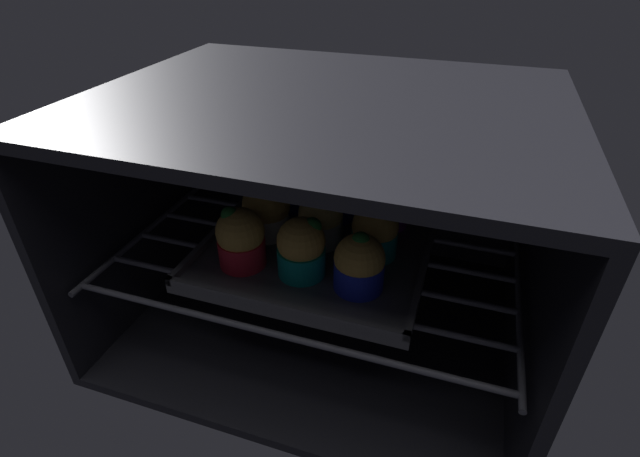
# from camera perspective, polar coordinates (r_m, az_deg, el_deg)

# --- Properties ---
(oven_cavity) EXTENTS (0.59, 0.47, 0.37)m
(oven_cavity) POSITION_cam_1_polar(r_m,az_deg,el_deg) (0.71, 1.55, 2.20)
(oven_cavity) COLOR black
(oven_cavity) RESTS_ON ground
(oven_rack) EXTENTS (0.55, 0.42, 0.01)m
(oven_rack) POSITION_cam_1_polar(r_m,az_deg,el_deg) (0.69, 0.47, -1.93)
(oven_rack) COLOR #51515B
(oven_rack) RESTS_ON oven_cavity
(baking_tray) EXTENTS (0.31, 0.31, 0.02)m
(baking_tray) POSITION_cam_1_polar(r_m,az_deg,el_deg) (0.67, 0.00, -1.99)
(baking_tray) COLOR #4C4C51
(baking_tray) RESTS_ON oven_rack
(muffin_row0_col0) EXTENTS (0.06, 0.06, 0.09)m
(muffin_row0_col0) POSITION_cam_1_polar(r_m,az_deg,el_deg) (0.61, -9.62, -1.18)
(muffin_row0_col0) COLOR red
(muffin_row0_col0) RESTS_ON baking_tray
(muffin_row0_col1) EXTENTS (0.06, 0.06, 0.08)m
(muffin_row0_col1) POSITION_cam_1_polar(r_m,az_deg,el_deg) (0.59, -2.15, -2.40)
(muffin_row0_col1) COLOR #0C8C84
(muffin_row0_col1) RESTS_ON baking_tray
(muffin_row0_col2) EXTENTS (0.06, 0.06, 0.08)m
(muffin_row0_col2) POSITION_cam_1_polar(r_m,az_deg,el_deg) (0.57, 4.80, -4.31)
(muffin_row0_col2) COLOR #1928B7
(muffin_row0_col2) RESTS_ON baking_tray
(muffin_row1_col0) EXTENTS (0.07, 0.07, 0.08)m
(muffin_row1_col0) POSITION_cam_1_polar(r_m,az_deg,el_deg) (0.67, -6.52, 2.26)
(muffin_row1_col0) COLOR silver
(muffin_row1_col0) RESTS_ON baking_tray
(muffin_row1_col1) EXTENTS (0.06, 0.06, 0.08)m
(muffin_row1_col1) POSITION_cam_1_polar(r_m,az_deg,el_deg) (0.65, 0.16, 1.09)
(muffin_row1_col1) COLOR silver
(muffin_row1_col1) RESTS_ON baking_tray
(muffin_row1_col2) EXTENTS (0.06, 0.06, 0.08)m
(muffin_row1_col2) POSITION_cam_1_polar(r_m,az_deg,el_deg) (0.63, 6.69, -0.37)
(muffin_row1_col2) COLOR #0C8C84
(muffin_row1_col2) RESTS_ON baking_tray
(muffin_row2_col0) EXTENTS (0.06, 0.06, 0.08)m
(muffin_row2_col0) POSITION_cam_1_polar(r_m,az_deg,el_deg) (0.74, -3.88, 5.12)
(muffin_row2_col0) COLOR #1928B7
(muffin_row2_col0) RESTS_ON baking_tray
(muffin_row2_col1) EXTENTS (0.07, 0.07, 0.08)m
(muffin_row2_col1) POSITION_cam_1_polar(r_m,az_deg,el_deg) (0.71, 1.82, 4.15)
(muffin_row2_col1) COLOR #1928B7
(muffin_row2_col1) RESTS_ON baking_tray
(muffin_row2_col2) EXTENTS (0.06, 0.06, 0.08)m
(muffin_row2_col2) POSITION_cam_1_polar(r_m,az_deg,el_deg) (0.70, 8.23, 3.06)
(muffin_row2_col2) COLOR #7A238C
(muffin_row2_col2) RESTS_ON baking_tray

